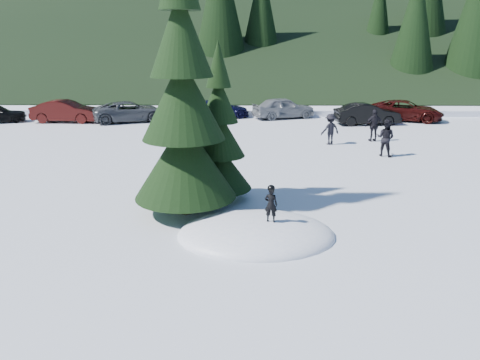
{
  "coord_description": "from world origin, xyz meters",
  "views": [
    {
      "loc": [
        -0.31,
        -12.29,
        5.27
      ],
      "look_at": [
        -0.48,
        1.82,
        1.1
      ],
      "focal_mm": 35.0,
      "sensor_mm": 36.0,
      "label": 1
    }
  ],
  "objects_px": {
    "adult_2": "(330,129)",
    "car_5": "(367,114)",
    "adult_0": "(386,138)",
    "car_2": "(130,112)",
    "spruce_short": "(219,140)",
    "car_1": "(66,111)",
    "child_skier": "(271,205)",
    "car_4": "(283,108)",
    "adult_1": "(374,125)",
    "car_3": "(218,109)",
    "spruce_tall": "(183,109)",
    "car_6": "(405,111)"
  },
  "relations": [
    {
      "from": "adult_2",
      "to": "car_6",
      "type": "relative_size",
      "value": 0.32
    },
    {
      "from": "car_3",
      "to": "child_skier",
      "type": "bearing_deg",
      "value": 167.67
    },
    {
      "from": "adult_0",
      "to": "car_3",
      "type": "xyz_separation_m",
      "value": [
        -8.64,
        11.56,
        -0.24
      ]
    },
    {
      "from": "adult_2",
      "to": "car_4",
      "type": "xyz_separation_m",
      "value": [
        -1.8,
        8.92,
        -0.06
      ]
    },
    {
      "from": "adult_1",
      "to": "car_3",
      "type": "distance_m",
      "value": 12.11
    },
    {
      "from": "adult_0",
      "to": "car_4",
      "type": "xyz_separation_m",
      "value": [
        -3.98,
        11.58,
        -0.13
      ]
    },
    {
      "from": "spruce_short",
      "to": "adult_0",
      "type": "height_order",
      "value": "spruce_short"
    },
    {
      "from": "car_5",
      "to": "car_1",
      "type": "bearing_deg",
      "value": 81.83
    },
    {
      "from": "child_skier",
      "to": "adult_0",
      "type": "distance_m",
      "value": 11.52
    },
    {
      "from": "car_1",
      "to": "car_3",
      "type": "relative_size",
      "value": 1.02
    },
    {
      "from": "spruce_short",
      "to": "car_3",
      "type": "distance_m",
      "value": 18.17
    },
    {
      "from": "spruce_short",
      "to": "car_1",
      "type": "relative_size",
      "value": 1.18
    },
    {
      "from": "car_1",
      "to": "car_4",
      "type": "xyz_separation_m",
      "value": [
        14.95,
        1.87,
        0.01
      ]
    },
    {
      "from": "child_skier",
      "to": "car_1",
      "type": "xyz_separation_m",
      "value": [
        -12.95,
        19.56,
        -0.23
      ]
    },
    {
      "from": "spruce_tall",
      "to": "car_5",
      "type": "relative_size",
      "value": 2.02
    },
    {
      "from": "spruce_tall",
      "to": "adult_0",
      "type": "bearing_deg",
      "value": 42.73
    },
    {
      "from": "child_skier",
      "to": "adult_1",
      "type": "distance_m",
      "value": 14.78
    },
    {
      "from": "adult_1",
      "to": "car_5",
      "type": "relative_size",
      "value": 0.42
    },
    {
      "from": "car_1",
      "to": "car_3",
      "type": "bearing_deg",
      "value": -77.98
    },
    {
      "from": "car_4",
      "to": "car_5",
      "type": "height_order",
      "value": "car_4"
    },
    {
      "from": "car_2",
      "to": "car_4",
      "type": "xyz_separation_m",
      "value": [
        10.62,
        1.6,
        0.06
      ]
    },
    {
      "from": "spruce_tall",
      "to": "spruce_short",
      "type": "xyz_separation_m",
      "value": [
        1.0,
        1.4,
        -1.22
      ]
    },
    {
      "from": "spruce_short",
      "to": "car_4",
      "type": "xyz_separation_m",
      "value": [
        3.59,
        18.09,
        -1.35
      ]
    },
    {
      "from": "spruce_short",
      "to": "car_2",
      "type": "xyz_separation_m",
      "value": [
        -7.03,
        16.49,
        -1.41
      ]
    },
    {
      "from": "adult_1",
      "to": "spruce_tall",
      "type": "bearing_deg",
      "value": 42.15
    },
    {
      "from": "adult_2",
      "to": "car_3",
      "type": "height_order",
      "value": "adult_2"
    },
    {
      "from": "car_1",
      "to": "car_2",
      "type": "distance_m",
      "value": 4.34
    },
    {
      "from": "child_skier",
      "to": "car_5",
      "type": "distance_m",
      "value": 20.19
    },
    {
      "from": "spruce_short",
      "to": "car_1",
      "type": "distance_m",
      "value": 19.85
    },
    {
      "from": "spruce_short",
      "to": "car_1",
      "type": "bearing_deg",
      "value": 124.99
    },
    {
      "from": "car_1",
      "to": "car_3",
      "type": "xyz_separation_m",
      "value": [
        10.28,
        1.85,
        -0.1
      ]
    },
    {
      "from": "adult_0",
      "to": "adult_1",
      "type": "height_order",
      "value": "same"
    },
    {
      "from": "car_1",
      "to": "car_6",
      "type": "bearing_deg",
      "value": -85.97
    },
    {
      "from": "car_3",
      "to": "car_2",
      "type": "bearing_deg",
      "value": 85.51
    },
    {
      "from": "car_2",
      "to": "car_4",
      "type": "distance_m",
      "value": 10.74
    },
    {
      "from": "spruce_tall",
      "to": "car_5",
      "type": "bearing_deg",
      "value": 59.52
    },
    {
      "from": "child_skier",
      "to": "car_1",
      "type": "relative_size",
      "value": 0.22
    },
    {
      "from": "adult_1",
      "to": "adult_0",
      "type": "bearing_deg",
      "value": 74.05
    },
    {
      "from": "car_1",
      "to": "car_4",
      "type": "height_order",
      "value": "car_4"
    },
    {
      "from": "adult_2",
      "to": "car_5",
      "type": "relative_size",
      "value": 0.38
    },
    {
      "from": "spruce_short",
      "to": "adult_2",
      "type": "relative_size",
      "value": 3.28
    },
    {
      "from": "spruce_tall",
      "to": "car_6",
      "type": "height_order",
      "value": "spruce_tall"
    },
    {
      "from": "adult_0",
      "to": "car_2",
      "type": "height_order",
      "value": "adult_0"
    },
    {
      "from": "adult_2",
      "to": "car_6",
      "type": "height_order",
      "value": "adult_2"
    },
    {
      "from": "spruce_short",
      "to": "adult_0",
      "type": "relative_size",
      "value": 3.03
    },
    {
      "from": "adult_1",
      "to": "child_skier",
      "type": "bearing_deg",
      "value": 54.79
    },
    {
      "from": "spruce_tall",
      "to": "car_6",
      "type": "distance_m",
      "value": 22.78
    },
    {
      "from": "spruce_short",
      "to": "adult_2",
      "type": "distance_m",
      "value": 10.72
    },
    {
      "from": "car_4",
      "to": "car_3",
      "type": "bearing_deg",
      "value": 71.05
    },
    {
      "from": "car_3",
      "to": "car_5",
      "type": "xyz_separation_m",
      "value": [
        10.01,
        -2.6,
        0.05
      ]
    }
  ]
}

